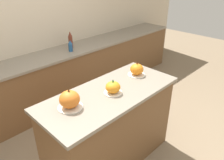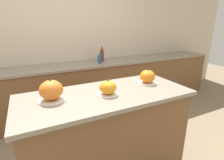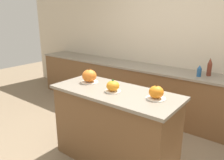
% 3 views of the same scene
% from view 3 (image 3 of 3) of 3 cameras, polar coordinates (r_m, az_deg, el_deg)
% --- Properties ---
extents(ground_plane, '(12.00, 12.00, 0.00)m').
position_cam_3_polar(ground_plane, '(2.98, 0.63, -20.21)').
color(ground_plane, '#847056').
extents(wall_back, '(8.00, 0.06, 2.50)m').
position_cam_3_polar(wall_back, '(4.04, 16.71, 8.37)').
color(wall_back, beige).
rests_on(wall_back, ground_plane).
extents(kitchen_island, '(1.53, 0.66, 0.95)m').
position_cam_3_polar(kitchen_island, '(2.72, 0.66, -12.18)').
color(kitchen_island, brown).
rests_on(kitchen_island, ground_plane).
extents(back_counter, '(6.00, 0.60, 0.89)m').
position_cam_3_polar(back_counter, '(3.93, 13.98, -3.77)').
color(back_counter, brown).
rests_on(back_counter, ground_plane).
extents(pumpkin_cake_left, '(0.23, 0.23, 0.21)m').
position_cam_3_polar(pumpkin_cake_left, '(2.83, -5.95, 1.00)').
color(pumpkin_cake_left, silver).
rests_on(pumpkin_cake_left, kitchen_island).
extents(pumpkin_cake_center, '(0.19, 0.19, 0.15)m').
position_cam_3_polar(pumpkin_cake_center, '(2.48, 0.23, -1.65)').
color(pumpkin_cake_center, silver).
rests_on(pumpkin_cake_center, kitchen_island).
extents(pumpkin_cake_right, '(0.21, 0.21, 0.18)m').
position_cam_3_polar(pumpkin_cake_right, '(2.31, 11.46, -3.26)').
color(pumpkin_cake_right, silver).
rests_on(pumpkin_cake_right, kitchen_island).
extents(bottle_tall, '(0.07, 0.07, 0.28)m').
position_cam_3_polar(bottle_tall, '(3.64, 24.12, 3.05)').
color(bottle_tall, maroon).
rests_on(bottle_tall, back_counter).
extents(bottle_short, '(0.07, 0.07, 0.18)m').
position_cam_3_polar(bottle_short, '(3.54, 21.84, 2.19)').
color(bottle_short, '#235184').
rests_on(bottle_short, back_counter).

